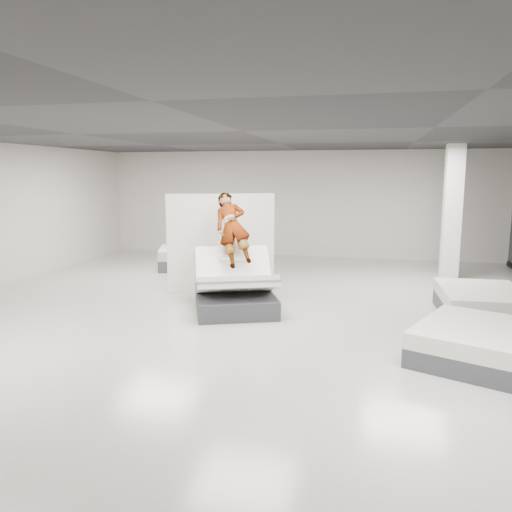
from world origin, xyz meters
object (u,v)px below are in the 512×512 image
Objects in this scene: remote at (246,256)px; flat_bed_left_far at (197,257)px; divider_panel at (221,243)px; flat_bed_right_near at (473,342)px; hero_bed at (234,290)px; person at (232,243)px; column at (452,212)px; flat_bed_right_far at (482,303)px.

remote reaches higher than flat_bed_left_far.
divider_panel is 0.98× the size of flat_bed_left_far.
flat_bed_right_near is (3.63, -1.80, -0.78)m from remote.
person is (-0.12, 0.30, 0.84)m from hero_bed.
column is at bearing 0.01° from flat_bed_left_far.
flat_bed_right_near is at bearing -24.47° from hero_bed.
remote is 4.53m from flat_bed_left_far.
hero_bed reaches higher than flat_bed_right_far.
person is 0.77× the size of flat_bed_right_near.
person is at bearing -60.89° from flat_bed_left_far.
flat_bed_right_far is at bearing 6.29° from hero_bed.
column is (4.32, 3.88, 1.22)m from hero_bed.
flat_bed_right_far is at bearing -15.33° from remote.
flat_bed_right_far is (4.18, 0.43, -0.77)m from remote.
column is at bearing 85.13° from flat_bed_right_near.
divider_panel reaches higher than remote.
divider_panel is at bearing 102.25° from remote.
hero_bed is 4.22m from flat_bed_right_near.
person reaches higher than hero_bed.
hero_bed is 4.41m from flat_bed_left_far.
flat_bed_left_far is 6.56m from column.
flat_bed_right_far is 2.30m from flat_bed_right_near.
person is at bearing -177.68° from flat_bed_right_far.
column is (4.44, 3.57, 0.39)m from person.
person is 5.71m from column.
flat_bed_left_far is at bearing 118.53° from hero_bed.
flat_bed_right_far is at bearing -34.40° from divider_panel.
remote is 0.04× the size of column.
flat_bed_right_far is at bearing -27.54° from flat_bed_left_far.
person is 0.70× the size of flat_bed_left_far.
hero_bed is at bearing -138.11° from column.
person is 0.72× the size of divider_panel.
flat_bed_right_far is 0.87× the size of flat_bed_right_near.
remote reaches higher than flat_bed_right_near.
flat_bed_right_near is (-0.55, -2.23, -0.01)m from flat_bed_right_far.
person reaches higher than flat_bed_left_far.
flat_bed_left_far is at bearing 95.87° from divider_panel.
column is (6.43, 0.00, 1.33)m from flat_bed_left_far.
column reaches higher than flat_bed_right_far.
divider_panel is 5.60m from column.
flat_bed_right_near is at bearing -47.63° from remote.
flat_bed_right_far is at bearing 76.07° from flat_bed_right_near.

